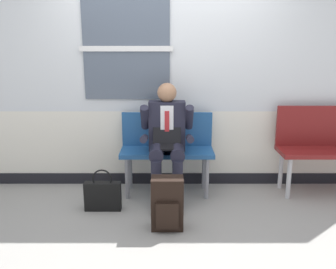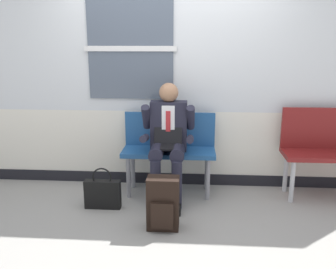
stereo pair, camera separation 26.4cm
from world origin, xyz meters
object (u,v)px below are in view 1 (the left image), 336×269
object	(u,v)px
bench_with_person	(168,145)
bench_empty	(325,143)
person_seated	(167,138)
backpack	(168,204)
handbag	(103,195)

from	to	relation	value
bench_with_person	bench_empty	world-z (taller)	bench_empty
bench_with_person	person_seated	bearing A→B (deg)	-90.00
bench_with_person	backpack	xyz separation A→B (m)	(0.00, -0.90, -0.31)
bench_with_person	backpack	world-z (taller)	bench_with_person
backpack	handbag	world-z (taller)	backpack
person_seated	handbag	world-z (taller)	person_seated
bench_with_person	backpack	distance (m)	0.95
bench_with_person	handbag	xyz separation A→B (m)	(-0.66, -0.51, -0.39)
bench_empty	backpack	xyz separation A→B (m)	(-1.80, -0.90, -0.34)
person_seated	backpack	world-z (taller)	person_seated
bench_empty	backpack	bearing A→B (deg)	-153.28
handbag	bench_empty	bearing A→B (deg)	11.81
handbag	person_seated	bearing A→B (deg)	25.08
bench_with_person	bench_empty	distance (m)	1.80
backpack	handbag	xyz separation A→B (m)	(-0.67, 0.39, -0.08)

